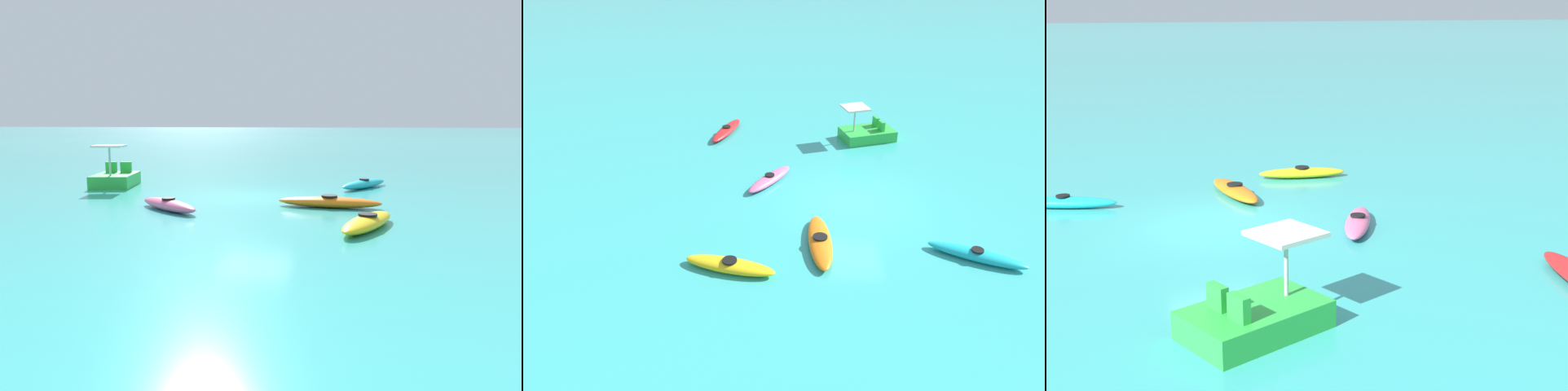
{
  "view_description": "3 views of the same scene",
  "coord_description": "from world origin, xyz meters",
  "views": [
    {
      "loc": [
        -4.48,
        15.93,
        2.5
      ],
      "look_at": [
        -0.53,
        1.19,
        0.25
      ],
      "focal_mm": 33.72,
      "sensor_mm": 36.0,
      "label": 1
    },
    {
      "loc": [
        -16.54,
        2.6,
        9.46
      ],
      "look_at": [
        -0.28,
        2.54,
        0.52
      ],
      "focal_mm": 35.56,
      "sensor_mm": 36.0,
      "label": 2
    },
    {
      "loc": [
        16.65,
        -5.36,
        5.37
      ],
      "look_at": [
        0.06,
        2.46,
        0.54
      ],
      "focal_mm": 48.62,
      "sensor_mm": 36.0,
      "label": 3
    }
  ],
  "objects": [
    {
      "name": "pedal_boat_green",
      "position": [
        6.21,
        -1.41,
        0.34
      ],
      "size": [
        2.11,
        2.73,
        1.68
      ],
      "color": "green",
      "rests_on": "ground_plane"
    },
    {
      "name": "ground_plane",
      "position": [
        0.0,
        0.0,
        0.0
      ],
      "size": [
        600.0,
        600.0,
        0.0
      ],
      "primitive_type": "plane",
      "color": "#38ADA8"
    },
    {
      "name": "kayak_cyan",
      "position": [
        -3.47,
        -3.42,
        0.16
      ],
      "size": [
        1.89,
        2.96,
        0.37
      ],
      "color": "#19B7C6",
      "rests_on": "ground_plane"
    },
    {
      "name": "kayak_yellow",
      "position": [
        -3.98,
        4.18,
        0.16
      ],
      "size": [
        1.47,
        2.93,
        0.37
      ],
      "color": "yellow",
      "rests_on": "ground_plane"
    },
    {
      "name": "kayak_pink",
      "position": [
        1.73,
        3.09,
        0.16
      ],
      "size": [
        2.57,
        2.0,
        0.37
      ],
      "color": "pink",
      "rests_on": "ground_plane"
    },
    {
      "name": "kayak_orange",
      "position": [
        -2.72,
        1.39,
        0.16
      ],
      "size": [
        3.12,
        0.83,
        0.37
      ],
      "color": "orange",
      "rests_on": "ground_plane"
    }
  ]
}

